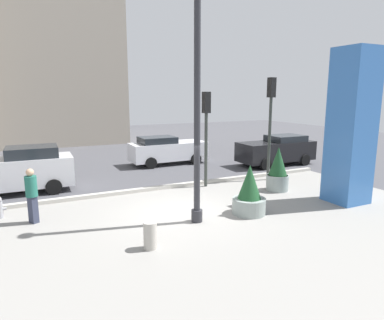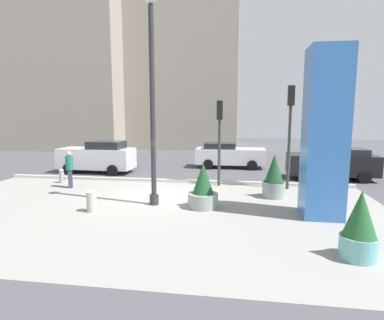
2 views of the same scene
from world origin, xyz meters
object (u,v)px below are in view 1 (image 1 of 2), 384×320
at_px(potted_plant_curbside, 249,194).
at_px(traffic_light_corner, 270,112).
at_px(lamp_post, 197,103).
at_px(art_pillar_blue, 351,127).
at_px(traffic_light_far_side, 206,123).
at_px(concrete_bollard, 150,235).
at_px(pedestrian_crossing, 32,193).
at_px(car_curb_east, 277,150).
at_px(potted_plant_near_left, 278,171).
at_px(car_curb_west, 167,150).
at_px(car_intersection, 18,170).

bearing_deg(potted_plant_curbside, traffic_light_corner, 44.71).
xyz_separation_m(lamp_post, art_pillar_blue, (6.07, -0.58, -0.92)).
bearing_deg(traffic_light_far_side, potted_plant_curbside, -95.46).
xyz_separation_m(concrete_bollard, traffic_light_corner, (7.56, 4.69, 2.84)).
xyz_separation_m(potted_plant_curbside, pedestrian_crossing, (-6.67, 2.31, 0.29)).
height_order(lamp_post, pedestrian_crossing, lamp_post).
distance_m(potted_plant_curbside, car_curb_east, 8.95).
bearing_deg(potted_plant_near_left, pedestrian_crossing, 177.60).
xyz_separation_m(lamp_post, car_curb_west, (2.63, 9.15, -2.94)).
bearing_deg(car_intersection, car_curb_west, 20.68).
bearing_deg(pedestrian_crossing, concrete_bollard, -51.33).
bearing_deg(potted_plant_curbside, potted_plant_near_left, 34.26).
distance_m(potted_plant_curbside, car_curb_west, 9.30).
xyz_separation_m(car_curb_west, pedestrian_crossing, (-7.36, -6.97, 0.16)).
bearing_deg(concrete_bollard, car_curb_west, 65.97).
height_order(car_curb_west, car_intersection, car_intersection).
xyz_separation_m(art_pillar_blue, potted_plant_near_left, (-1.33, 2.37, -2.00)).
relative_size(concrete_bollard, traffic_light_corner, 0.16).
xyz_separation_m(potted_plant_near_left, car_curb_west, (-2.11, 7.36, -0.01)).
height_order(lamp_post, car_curb_east, lamp_post).
xyz_separation_m(traffic_light_corner, car_curb_west, (-2.93, 5.69, -2.38)).
xyz_separation_m(lamp_post, traffic_light_far_side, (2.30, 3.71, -0.95)).
bearing_deg(traffic_light_corner, potted_plant_curbside, -135.29).
bearing_deg(car_intersection, pedestrian_crossing, -83.87).
relative_size(art_pillar_blue, car_intersection, 1.27).
bearing_deg(art_pillar_blue, car_intersection, 148.86).
bearing_deg(car_curb_west, art_pillar_blue, -70.51).
relative_size(car_intersection, car_curb_east, 0.99).
bearing_deg(traffic_light_corner, car_curb_east, 44.52).
relative_size(lamp_post, concrete_bollard, 10.31).
bearing_deg(pedestrian_crossing, art_pillar_blue, -14.35).
relative_size(traffic_light_corner, traffic_light_far_side, 1.16).
xyz_separation_m(car_intersection, pedestrian_crossing, (0.43, -4.03, 0.04)).
distance_m(traffic_light_corner, car_intersection, 11.30).
bearing_deg(concrete_bollard, car_intersection, 113.05).
relative_size(potted_plant_curbside, car_curb_east, 0.38).
bearing_deg(lamp_post, traffic_light_corner, 31.94).
relative_size(potted_plant_near_left, traffic_light_far_side, 0.45).
xyz_separation_m(concrete_bollard, pedestrian_crossing, (-2.73, 3.41, 0.62)).
distance_m(lamp_post, car_curb_west, 9.97).
height_order(traffic_light_far_side, car_intersection, traffic_light_far_side).
bearing_deg(art_pillar_blue, potted_plant_near_left, 119.40).
relative_size(potted_plant_near_left, car_curb_east, 0.41).
bearing_deg(car_intersection, lamp_post, -50.25).
xyz_separation_m(concrete_bollard, car_curb_east, (10.30, 7.39, 0.50)).
xyz_separation_m(car_curb_west, car_curb_east, (5.67, -2.99, 0.03)).
relative_size(potted_plant_near_left, car_intersection, 0.42).
bearing_deg(potted_plant_curbside, car_curb_west, 85.72).
relative_size(car_curb_east, pedestrian_crossing, 2.56).
relative_size(art_pillar_blue, concrete_bollard, 7.61).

